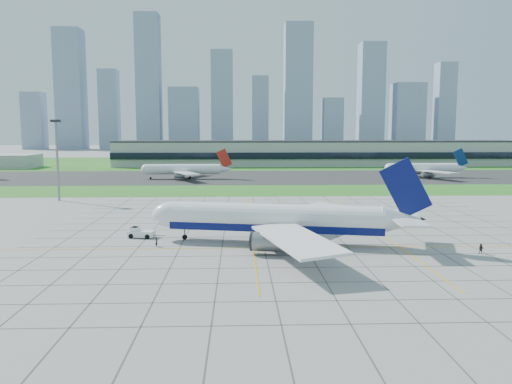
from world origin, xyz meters
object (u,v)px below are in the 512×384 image
airliner (277,220)px  distant_jet_1 (185,169)px  crew_near (157,242)px  distant_jet_2 (424,168)px  light_mast (57,150)px  crew_far (481,249)px  pushback_tug (140,233)px

airliner → distant_jet_1: airliner is taller
crew_near → distant_jet_2: distant_jet_2 is taller
airliner → light_mast: bearing=147.7°
light_mast → distant_jet_1: size_ratio=0.60×
airliner → crew_far: size_ratio=29.15×
airliner → pushback_tug: airliner is taller
crew_far → distant_jet_1: 159.70m
light_mast → pushback_tug: light_mast is taller
airliner → crew_near: airliner is taller
crew_near → distant_jet_2: (104.20, 139.37, 3.57)m
crew_near → distant_jet_2: 174.05m
light_mast → airliner: (64.78, -63.04, -11.45)m
crew_near → crew_far: size_ratio=0.98×
light_mast → crew_far: (100.88, -73.19, -15.25)m
pushback_tug → distant_jet_1: distant_jet_1 is taller
light_mast → distant_jet_2: light_mast is taller
pushback_tug → crew_near: bearing=-48.9°
crew_far → crew_near: bearing=-142.6°
light_mast → crew_far: light_mast is taller
pushback_tug → crew_far: 66.27m
airliner → distant_jet_2: size_ratio=1.28×
pushback_tug → crew_near: 9.83m
light_mast → pushback_tug: (36.67, -56.82, -15.21)m
crew_far → distant_jet_2: 153.86m
crew_near → pushback_tug: bearing=39.8°
crew_near → distant_jet_1: (-9.09, 136.42, 3.57)m
airliner → distant_jet_1: size_ratio=1.28×
airliner → distant_jet_2: (80.87, 137.01, -0.24)m
light_mast → distant_jet_1: bearing=65.5°
pushback_tug → distant_jet_1: 127.95m
distant_jet_1 → airliner: bearing=-76.4°
distant_jet_1 → crew_far: bearing=-64.6°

